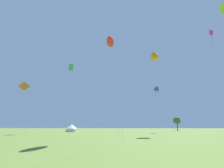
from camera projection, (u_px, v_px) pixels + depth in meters
The scene contains 9 objects.
kite_lime_diamond at pixel (224, 11), 27.99m from camera, with size 1.32×3.57×22.72m.
kite_blue_delta at pixel (155, 89), 62.25m from camera, with size 3.71×3.68×16.88m.
kite_orange_delta at pixel (157, 57), 48.75m from camera, with size 3.84×4.01×23.78m.
kite_red_parafoil at pixel (110, 42), 32.65m from camera, with size 2.51×4.02×18.92m.
kite_green_box at pixel (71, 67), 60.18m from camera, with size 2.05×2.09×24.33m.
kite_orange_diamond at pixel (24, 87), 25.67m from camera, with size 2.64×1.35×8.86m.
kite_magenta_diamond at pixel (211, 35), 48.98m from camera, with size 2.18×2.07×30.35m.
festival_tent_center at pixel (72, 128), 60.32m from camera, with size 4.00×4.00×2.60m.
tree_distant_left at pixel (177, 120), 86.40m from camera, with size 3.79×3.79×6.94m.
Camera 1 is at (2.46, -2.38, 1.87)m, focal length 26.18 mm.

